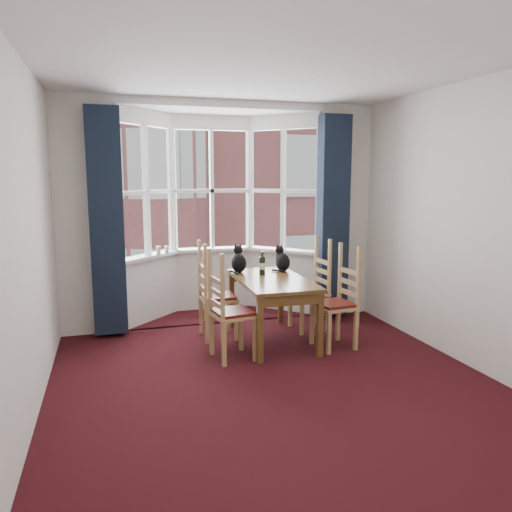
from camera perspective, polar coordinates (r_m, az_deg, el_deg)
name	(u,v)px	position (r m, az deg, el deg)	size (l,w,h in m)	color
floor	(282,392)	(4.54, 3.00, -15.31)	(4.50, 4.50, 0.00)	black
ceiling	(285,58)	(4.24, 3.34, 21.68)	(4.50, 4.50, 0.00)	white
wall_left	(22,243)	(3.97, -25.17, 1.36)	(4.50, 4.50, 0.00)	silver
wall_right	(483,227)	(5.18, 24.51, 3.01)	(4.50, 4.50, 0.00)	silver
wall_near	(469,295)	(2.20, 23.16, -4.10)	(4.00, 4.00, 0.00)	silver
wall_back_pier_left	(86,217)	(6.17, -18.86, 4.19)	(0.70, 0.12, 2.80)	silver
wall_back_pier_right	(343,212)	(6.87, 9.89, 4.99)	(0.70, 0.12, 2.80)	silver
bay_window	(216,212)	(6.81, -4.64, 5.06)	(2.76, 0.94, 2.80)	white
curtain_left	(107,223)	(5.99, -16.70, 3.68)	(0.38, 0.22, 2.60)	#162033
curtain_right	(333,217)	(6.62, 8.78, 4.43)	(0.38, 0.22, 2.60)	#162033
dining_table	(272,286)	(5.69, 1.82, -3.45)	(0.77, 1.41, 0.73)	brown
chair_left_near	(225,315)	(5.14, -3.62, -6.76)	(0.46, 0.47, 0.92)	tan
chair_left_far	(210,299)	(5.83, -5.23, -4.87)	(0.40, 0.42, 0.92)	tan
chair_right_near	(341,305)	(5.61, 9.72, -5.52)	(0.45, 0.46, 0.92)	tan
chair_right_far	(316,291)	(6.20, 6.83, -4.05)	(0.42, 0.44, 0.92)	tan
cat_left	(239,261)	(6.02, -1.99, -0.63)	(0.21, 0.27, 0.34)	black
cat_right	(282,261)	(6.12, 3.03, -0.53)	(0.22, 0.27, 0.33)	black
wine_bottle	(262,264)	(5.86, 0.71, -0.98)	(0.07, 0.07, 0.28)	black
candle_tall	(158,250)	(6.59, -11.09, 0.63)	(0.06, 0.06, 0.11)	white
candle_short	(167,250)	(6.63, -10.16, 0.68)	(0.06, 0.06, 0.10)	white
street	(133,287)	(37.02, -13.91, -3.46)	(80.00, 80.00, 0.00)	#333335
tenement_building	(149,184)	(17.96, -12.10, 8.01)	(18.40, 7.80, 15.20)	#A45854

